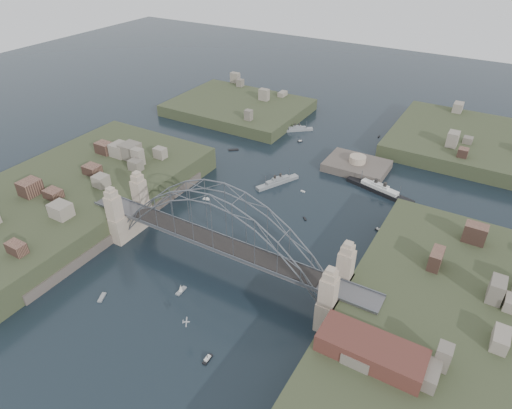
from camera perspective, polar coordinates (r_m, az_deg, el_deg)
The scene contains 23 objects.
ground at distance 119.46m, azimuth -4.44°, elevation -8.12°, with size 500.00×500.00×0.00m, color black.
bridge at distance 111.72m, azimuth -4.71°, elevation -3.37°, with size 84.00×13.80×24.60m.
shore_west at distance 152.83m, azimuth -22.51°, elevation 0.29°, with size 50.50×90.00×12.00m.
shore_east at distance 105.55m, azimuth 23.51°, elevation -17.19°, with size 50.50×90.00×12.00m.
headland_nw at distance 214.10m, azimuth -2.25°, elevation 11.80°, with size 60.00×45.00×9.00m, color #343C23.
headland_ne at distance 198.31m, azimuth 27.11°, elevation 6.31°, with size 70.00×55.00×9.50m, color #343C23.
fort_island at distance 167.96m, azimuth 12.68°, elevation 4.29°, with size 22.00×16.00×9.40m.
wharf_shed at distance 90.63m, azimuth 14.50°, elevation -17.59°, with size 20.00×8.00×4.00m, color #592D26.
naval_cruiser_near at distance 154.47m, azimuth 2.77°, elevation 2.90°, with size 9.42×15.98×5.02m.
naval_cruiser_far at distance 195.18m, azimuth 5.26°, elevation 9.55°, with size 11.89×10.21×4.66m.
ocean_liner at distance 155.09m, azimuth 15.49°, elevation 1.81°, with size 24.37×9.32×5.97m.
aeroplane at distance 100.18m, azimuth -8.99°, elevation -14.62°, with size 1.79×2.47×0.41m.
small_boat_a at distance 146.80m, azimuth -6.38°, elevation 0.71°, with size 2.35×1.27×1.43m.
small_boat_b at distance 137.52m, azimuth 6.27°, elevation -1.84°, with size 1.59×1.65×0.45m.
small_boat_c at distance 113.80m, azimuth -9.59°, elevation -10.65°, with size 1.22×3.38×2.38m.
small_boat_d at distance 136.74m, azimuth 15.37°, elevation -3.14°, with size 2.14×1.32×1.43m.
small_boat_e at distance 177.95m, azimuth -2.90°, elevation 7.00°, with size 3.90×3.50×0.45m.
small_boat_f at distance 150.96m, azimuth 6.01°, elevation 1.67°, with size 1.57×0.67×0.45m.
small_boat_g at distance 99.56m, azimuth -6.22°, elevation -19.05°, with size 1.02×2.84×1.43m.
small_boat_h at distance 185.39m, azimuth 5.65°, elevation 8.05°, with size 1.87×1.89×1.43m.
small_boat_i at distance 118.42m, azimuth 14.30°, elevation -9.55°, with size 2.37×1.69×1.43m.
small_boat_j at distance 117.26m, azimuth -19.11°, elevation -11.18°, with size 2.25×3.33×0.45m.
small_boat_k at distance 195.89m, azimuth 15.45°, elevation 8.37°, with size 0.69×1.80×0.45m.
Camera 1 is at (53.28, -72.29, 78.78)m, focal length 31.27 mm.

